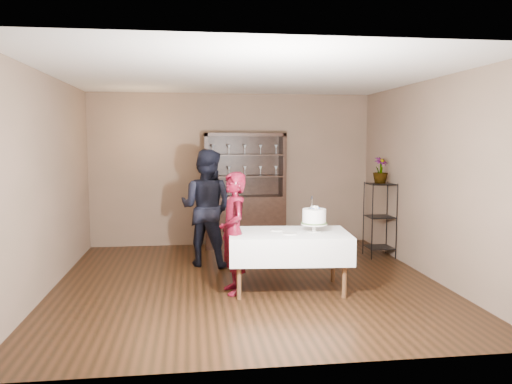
# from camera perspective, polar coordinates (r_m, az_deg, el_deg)

# --- Properties ---
(floor) EXTENTS (5.00, 5.00, 0.00)m
(floor) POSITION_cam_1_polar(r_m,az_deg,el_deg) (6.73, -0.93, -10.27)
(floor) COLOR black
(floor) RESTS_ON ground
(ceiling) EXTENTS (5.00, 5.00, 0.00)m
(ceiling) POSITION_cam_1_polar(r_m,az_deg,el_deg) (6.51, -0.97, 13.19)
(ceiling) COLOR silver
(ceiling) RESTS_ON back_wall
(back_wall) EXTENTS (5.00, 0.02, 2.70)m
(back_wall) POSITION_cam_1_polar(r_m,az_deg,el_deg) (8.96, -2.77, 2.57)
(back_wall) COLOR brown
(back_wall) RESTS_ON floor
(wall_left) EXTENTS (0.02, 5.00, 2.70)m
(wall_left) POSITION_cam_1_polar(r_m,az_deg,el_deg) (6.68, -22.79, 0.94)
(wall_left) COLOR brown
(wall_left) RESTS_ON floor
(wall_right) EXTENTS (0.02, 5.00, 2.70)m
(wall_right) POSITION_cam_1_polar(r_m,az_deg,el_deg) (7.21, 19.22, 1.41)
(wall_right) COLOR brown
(wall_right) RESTS_ON floor
(china_hutch) EXTENTS (1.40, 0.48, 2.00)m
(china_hutch) POSITION_cam_1_polar(r_m,az_deg,el_deg) (8.81, -1.32, -1.97)
(china_hutch) COLOR black
(china_hutch) RESTS_ON floor
(plant_etagere) EXTENTS (0.42, 0.42, 1.20)m
(plant_etagere) POSITION_cam_1_polar(r_m,az_deg,el_deg) (8.28, 13.97, -2.74)
(plant_etagere) COLOR black
(plant_etagere) RESTS_ON floor
(cake_table) EXTENTS (1.55, 1.04, 0.74)m
(cake_table) POSITION_cam_1_polar(r_m,az_deg,el_deg) (6.28, 3.79, -6.17)
(cake_table) COLOR silver
(cake_table) RESTS_ON floor
(woman) EXTENTS (0.45, 0.60, 1.50)m
(woman) POSITION_cam_1_polar(r_m,az_deg,el_deg) (6.13, -2.59, -4.69)
(woman) COLOR #33040E
(woman) RESTS_ON floor
(man) EXTENTS (1.05, 0.96, 1.74)m
(man) POSITION_cam_1_polar(r_m,az_deg,el_deg) (7.50, -5.68, -1.80)
(man) COLOR black
(man) RESTS_ON floor
(cake) EXTENTS (0.35, 0.35, 0.45)m
(cake) POSITION_cam_1_polar(r_m,az_deg,el_deg) (6.27, 6.67, -2.91)
(cake) COLOR white
(cake) RESTS_ON cake_table
(plate_near) EXTENTS (0.24, 0.24, 0.01)m
(plate_near) POSITION_cam_1_polar(r_m,az_deg,el_deg) (6.11, 3.91, -4.76)
(plate_near) COLOR white
(plate_near) RESTS_ON cake_table
(plate_far) EXTENTS (0.20, 0.20, 0.01)m
(plate_far) POSITION_cam_1_polar(r_m,az_deg,el_deg) (6.33, 2.35, -4.37)
(plate_far) COLOR white
(plate_far) RESTS_ON cake_table
(potted_plant) EXTENTS (0.31, 0.31, 0.42)m
(potted_plant) POSITION_cam_1_polar(r_m,az_deg,el_deg) (8.24, 14.03, 2.43)
(potted_plant) COLOR #43612E
(potted_plant) RESTS_ON plant_etagere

